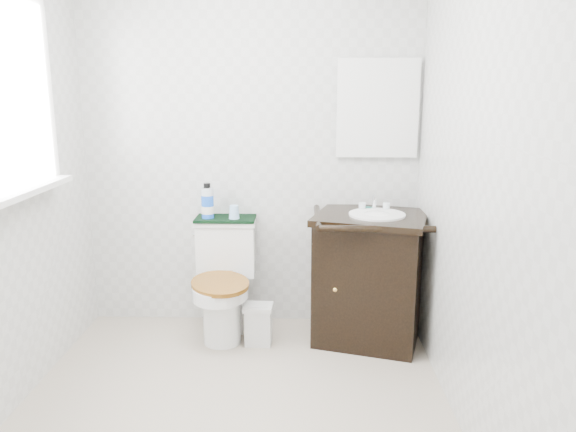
{
  "coord_description": "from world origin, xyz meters",
  "views": [
    {
      "loc": [
        0.34,
        -2.46,
        1.59
      ],
      "look_at": [
        0.26,
        0.75,
        0.84
      ],
      "focal_mm": 35.0,
      "sensor_mm": 36.0,
      "label": 1
    }
  ],
  "objects_px": {
    "vanity": "(370,274)",
    "cup": "(234,212)",
    "toilet": "(225,285)",
    "mouthwash_bottle": "(208,202)",
    "trash_bin": "(258,324)"
  },
  "relations": [
    {
      "from": "cup",
      "to": "vanity",
      "type": "bearing_deg",
      "value": -9.93
    },
    {
      "from": "toilet",
      "to": "cup",
      "type": "height_order",
      "value": "cup"
    },
    {
      "from": "toilet",
      "to": "cup",
      "type": "bearing_deg",
      "value": 53.68
    },
    {
      "from": "toilet",
      "to": "cup",
      "type": "distance_m",
      "value": 0.48
    },
    {
      "from": "mouthwash_bottle",
      "to": "cup",
      "type": "distance_m",
      "value": 0.18
    },
    {
      "from": "mouthwash_bottle",
      "to": "cup",
      "type": "height_order",
      "value": "mouthwash_bottle"
    },
    {
      "from": "mouthwash_bottle",
      "to": "toilet",
      "type": "bearing_deg",
      "value": -41.17
    },
    {
      "from": "vanity",
      "to": "mouthwash_bottle",
      "type": "height_order",
      "value": "mouthwash_bottle"
    },
    {
      "from": "toilet",
      "to": "mouthwash_bottle",
      "type": "bearing_deg",
      "value": 138.83
    },
    {
      "from": "toilet",
      "to": "mouthwash_bottle",
      "type": "xyz_separation_m",
      "value": [
        -0.11,
        0.1,
        0.53
      ]
    },
    {
      "from": "vanity",
      "to": "cup",
      "type": "relative_size",
      "value": 10.58
    },
    {
      "from": "toilet",
      "to": "vanity",
      "type": "xyz_separation_m",
      "value": [
        0.93,
        -0.07,
        0.11
      ]
    },
    {
      "from": "vanity",
      "to": "cup",
      "type": "height_order",
      "value": "vanity"
    },
    {
      "from": "vanity",
      "to": "trash_bin",
      "type": "height_order",
      "value": "vanity"
    },
    {
      "from": "vanity",
      "to": "cup",
      "type": "distance_m",
      "value": 0.95
    }
  ]
}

